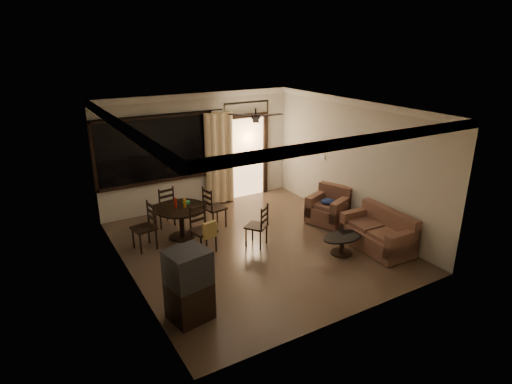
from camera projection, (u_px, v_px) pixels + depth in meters
ground at (256, 246)px, 8.73m from camera, size 5.50×5.50×0.00m
room_shell at (239, 138)px, 9.83m from camera, size 5.50×6.70×5.50m
dining_table at (181, 214)px, 8.96m from camera, size 1.08×1.08×0.90m
dining_chair_west at (145, 236)px, 8.54m from camera, size 0.48×0.48×0.95m
dining_chair_east at (215, 215)px, 9.54m from camera, size 0.48×0.48×0.95m
dining_chair_south at (204, 238)px, 8.41m from camera, size 0.48×0.53×0.95m
dining_chair_north at (164, 214)px, 9.61m from camera, size 0.48×0.48×0.95m
tv_cabinet at (189, 285)px, 6.32m from camera, size 0.68×0.63×1.13m
sofa at (379, 234)px, 8.56m from camera, size 0.82×1.47×0.77m
armchair at (329, 208)px, 9.80m from camera, size 1.04×1.04×0.81m
coffee_table at (342, 242)px, 8.35m from camera, size 0.86×0.52×0.38m
side_chair at (257, 233)px, 8.69m from camera, size 0.55×0.55×0.89m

